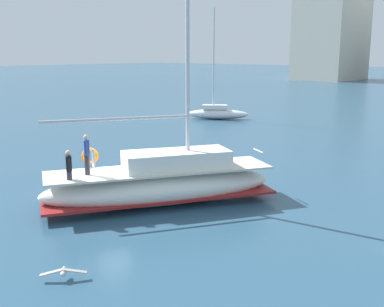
# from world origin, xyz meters

# --- Properties ---
(ground_plane) EXTENTS (400.00, 400.00, 0.00)m
(ground_plane) POSITION_xyz_m (0.00, 0.00, 0.00)
(ground_plane) COLOR #284C66
(main_sailboat) EXTENTS (6.97, 9.48, 13.65)m
(main_sailboat) POSITION_xyz_m (1.61, 1.09, 0.91)
(main_sailboat) COLOR white
(main_sailboat) RESTS_ON ground
(moored_sloop_far) EXTENTS (5.55, 4.29, 10.10)m
(moored_sloop_far) POSITION_xyz_m (-12.32, 22.58, 0.64)
(moored_sloop_far) COLOR white
(moored_sloop_far) RESTS_ON ground
(seagull) EXTENTS (0.93, 1.05, 0.18)m
(seagull) POSITION_xyz_m (4.28, -5.45, 0.24)
(seagull) COLOR silver
(seagull) RESTS_ON ground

